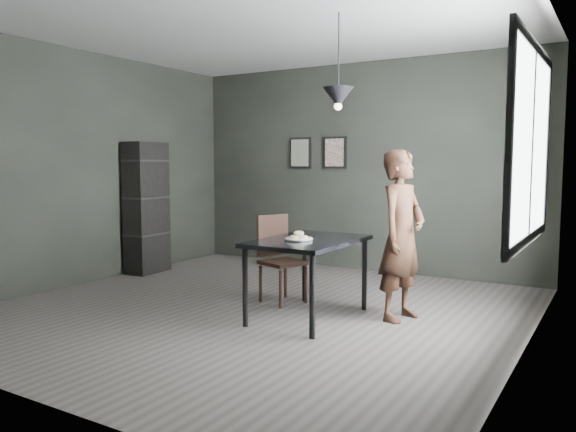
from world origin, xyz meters
The scene contains 13 objects.
ground centered at (0.00, 0.00, 0.00)m, with size 5.00×5.00×0.00m, color #332E2C.
back_wall centered at (0.00, 2.50, 1.40)m, with size 5.00×0.10×2.80m, color black.
ceiling centered at (0.00, 0.00, 2.80)m, with size 5.00×5.00×0.02m.
window_assembly centered at (2.47, 0.20, 1.60)m, with size 0.04×1.96×1.56m.
cafe_table centered at (0.60, 0.00, 0.67)m, with size 0.80×1.20×0.75m.
white_plate centered at (0.56, -0.11, 0.76)m, with size 0.23×0.23×0.01m, color white.
donut_pile centered at (0.56, -0.11, 0.79)m, with size 0.16×0.17×0.07m.
woman centered at (1.36, 0.41, 0.79)m, with size 0.58×0.38×1.58m, color black.
wood_chair centered at (0.02, 0.40, 0.52)m, with size 0.50×0.50×0.91m.
shelf_unit centered at (-2.32, 0.84, 0.86)m, with size 0.33×0.58×1.73m, color black.
pendant_lamp centered at (0.85, 0.10, 2.05)m, with size 0.28×0.28×0.86m.
framed_print_left centered at (-0.90, 2.47, 1.60)m, with size 0.34×0.04×0.44m.
framed_print_right centered at (-0.35, 2.47, 1.60)m, with size 0.34×0.04×0.44m.
Camera 1 is at (3.12, -4.54, 1.46)m, focal length 35.00 mm.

